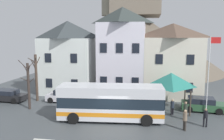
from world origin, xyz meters
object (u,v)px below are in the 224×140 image
Objects in this scene: hilltop_castle at (136,39)px; bare_tree_00 at (29,85)px; public_bench at (156,99)px; pedestrian_03 at (172,106)px; pedestrian_00 at (185,109)px; transit_bus at (111,103)px; bus_shelter at (171,80)px; flagpole at (209,70)px; bare_tree_02 at (36,76)px; parked_car_02 at (7,95)px; townhouse_00 at (68,57)px; pedestrian_01 at (206,116)px; townhouse_01 at (122,51)px; townhouse_02 at (172,60)px; parked_car_00 at (65,96)px; parked_car_01 at (202,104)px; pedestrian_02 at (185,119)px.

bare_tree_00 is (-8.86, -30.88, -4.34)m from hilltop_castle.
hilltop_castle is 27.61m from public_bench.
pedestrian_00 is at bearing -48.79° from pedestrian_03.
bus_shelter is (5.44, 3.78, 1.50)m from transit_bus.
bare_tree_02 is (-18.13, 1.85, -1.39)m from flagpole.
townhouse_00 is at bearing 47.22° from parked_car_02.
pedestrian_01 is at bearing -7.24° from transit_bus.
townhouse_01 reaches higher than parked_car_02.
transit_bus is at bearing -26.61° from bare_tree_02.
townhouse_02 reaches higher than bare_tree_00.
hilltop_castle reaches higher than pedestrian_03.
townhouse_00 is 14.95m from pedestrian_03.
bare_tree_02 is (-3.27, -0.08, 2.16)m from parked_car_00.
townhouse_00 is at bearing 156.53° from bus_shelter.
bus_shelter is (12.60, -5.47, -1.57)m from townhouse_00.
flagpole is at bearing 74.68° from pedestrian_01.
public_bench is (-3.77, 6.39, -0.46)m from pedestrian_01.
pedestrian_01 is at bearing 163.23° from parked_car_00.
townhouse_00 reaches higher than public_bench.
parked_car_01 is at bearing -18.75° from townhouse_00.
hilltop_castle is 33.04m from transit_bus.
pedestrian_01 is (13.98, -5.12, 0.23)m from parked_car_00.
bare_tree_00 is at bearing -167.80° from parked_car_01.
pedestrian_03 is at bearing -9.32° from bare_tree_02.
pedestrian_00 is 0.33× the size of bare_tree_00.
bare_tree_02 is (-0.69, 2.96, 0.35)m from bare_tree_00.
townhouse_00 reaches higher than parked_car_01.
pedestrian_03 is at bearing -146.57° from parked_car_01.
transit_bus reaches higher than pedestrian_01.
hilltop_castle reaches higher than flagpole.
townhouse_02 is 1.67× the size of bare_tree_02.
parked_car_00 is 2.49× the size of pedestrian_01.
parked_car_00 reaches higher than public_bench.
parked_car_01 is at bearing 80.90° from pedestrian_01.
transit_bus is 5.58× the size of pedestrian_00.
public_bench is (-2.01, 7.37, -0.48)m from pedestrian_02.
hilltop_castle reaches higher than pedestrian_00.
transit_bus is 2.13× the size of parked_car_02.
parked_car_02 is (-12.58, -5.35, -4.81)m from townhouse_01.
bare_tree_02 is (-9.37, 4.70, 1.28)m from transit_bus.
parked_car_01 is 0.97× the size of parked_car_02.
bare_tree_00 is at bearing 172.84° from pedestrian_01.
public_bench is (4.11, 6.04, -1.10)m from transit_bus.
public_bench is (-1.90, -3.55, -3.98)m from townhouse_02.
townhouse_00 reaches higher than bare_tree_00.
parked_car_02 is 2.62× the size of pedestrian_00.
transit_bus is 7.39m from public_bench.
public_bench is 0.21× the size of flagpole.
townhouse_02 reaches higher than bare_tree_02.
pedestrian_01 reaches higher than parked_car_00.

